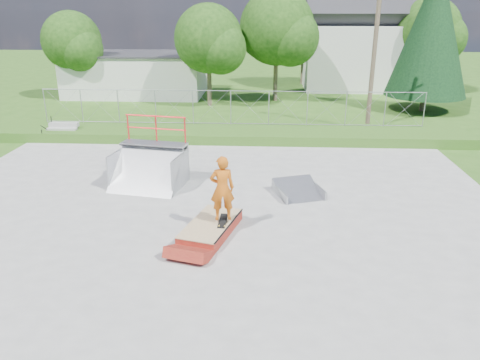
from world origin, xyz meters
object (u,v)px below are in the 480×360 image
object	(u,v)px
skater	(222,191)
grind_box	(211,228)
quarter_pipe	(147,155)
flat_bank_ramp	(299,190)

from	to	relation	value
skater	grind_box	bearing A→B (deg)	-6.77
quarter_pipe	flat_bank_ramp	size ratio (longest dim) A/B	1.58
grind_box	skater	distance (m)	1.25
skater	quarter_pipe	bearing A→B (deg)	-59.37
grind_box	skater	bearing A→B (deg)	18.16
quarter_pipe	flat_bank_ramp	world-z (taller)	quarter_pipe
quarter_pipe	grind_box	bearing A→B (deg)	-43.37
grind_box	quarter_pipe	world-z (taller)	quarter_pipe
quarter_pipe	skater	distance (m)	4.84
flat_bank_ramp	quarter_pipe	bearing A→B (deg)	155.29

